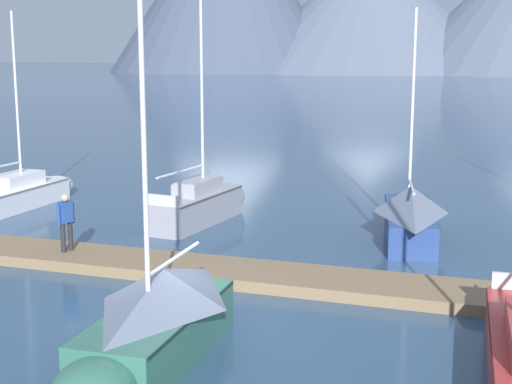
% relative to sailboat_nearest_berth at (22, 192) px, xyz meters
% --- Properties ---
extents(ground_plane, '(700.00, 700.00, 0.00)m').
position_rel_sailboat_nearest_berth_xyz_m(ground_plane, '(10.95, -10.81, -0.55)').
color(ground_plane, '#2D4C6B').
extents(mountain_central_massif, '(92.05, 92.05, 35.91)m').
position_rel_sailboat_nearest_berth_xyz_m(mountain_central_massif, '(-12.93, 205.86, 17.94)').
color(mountain_central_massif, slate).
rests_on(mountain_central_massif, ground).
extents(dock, '(27.64, 3.58, 0.30)m').
position_rel_sailboat_nearest_berth_xyz_m(dock, '(10.95, -6.81, -0.41)').
color(dock, '#846B4C').
rests_on(dock, ground).
extents(sailboat_nearest_berth, '(1.98, 6.04, 7.50)m').
position_rel_sailboat_nearest_berth_xyz_m(sailboat_nearest_berth, '(0.00, 0.00, 0.00)').
color(sailboat_nearest_berth, white).
rests_on(sailboat_nearest_berth, ground).
extents(sailboat_mid_dock_port, '(2.11, 5.73, 8.45)m').
position_rel_sailboat_nearest_berth_xyz_m(sailboat_mid_dock_port, '(7.76, -0.65, 0.12)').
color(sailboat_mid_dock_port, '#93939E').
rests_on(sailboat_mid_dock_port, ground).
extents(sailboat_mid_dock_starboard, '(1.96, 5.77, 9.41)m').
position_rel_sailboat_nearest_berth_xyz_m(sailboat_mid_dock_starboard, '(11.04, -12.56, 0.28)').
color(sailboat_mid_dock_starboard, '#336B56').
rests_on(sailboat_mid_dock_starboard, ground).
extents(sailboat_far_berth, '(2.21, 6.18, 7.35)m').
position_rel_sailboat_nearest_berth_xyz_m(sailboat_far_berth, '(15.06, -1.13, 0.32)').
color(sailboat_far_berth, navy).
rests_on(sailboat_far_berth, ground).
extents(person_on_dock, '(0.35, 0.55, 1.69)m').
position_rel_sailboat_nearest_berth_xyz_m(person_on_dock, '(5.76, -6.55, 0.71)').
color(person_on_dock, '#232328').
rests_on(person_on_dock, dock).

